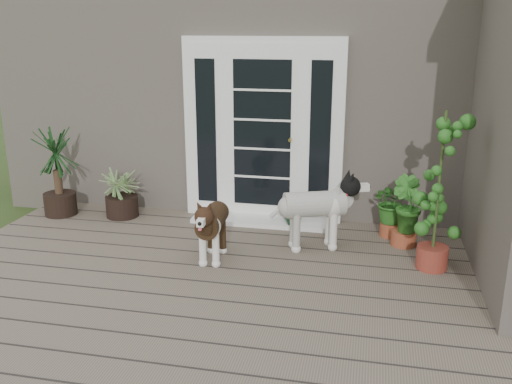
# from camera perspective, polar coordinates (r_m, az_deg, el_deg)

# --- Properties ---
(deck) EXTENTS (6.20, 4.60, 0.12)m
(deck) POSITION_cam_1_polar(r_m,az_deg,el_deg) (4.89, -2.20, -11.81)
(deck) COLOR #6B5B4C
(deck) RESTS_ON ground
(house_main) EXTENTS (7.40, 4.00, 3.10)m
(house_main) POSITION_cam_1_polar(r_m,az_deg,el_deg) (8.52, 4.82, 11.03)
(house_main) COLOR #665E54
(house_main) RESTS_ON ground
(door_unit) EXTENTS (1.90, 0.14, 2.15)m
(door_unit) POSITION_cam_1_polar(r_m,az_deg,el_deg) (6.59, 0.69, 6.28)
(door_unit) COLOR white
(door_unit) RESTS_ON deck
(door_step) EXTENTS (1.60, 0.40, 0.05)m
(door_step) POSITION_cam_1_polar(r_m,az_deg,el_deg) (6.68, 0.32, -2.93)
(door_step) COLOR white
(door_step) RESTS_ON deck
(brindle_dog) EXTENTS (0.36, 0.75, 0.61)m
(brindle_dog) POSITION_cam_1_polar(r_m,az_deg,el_deg) (5.58, -4.45, -3.98)
(brindle_dog) COLOR #3C2715
(brindle_dog) RESTS_ON deck
(white_dog) EXTENTS (0.93, 0.65, 0.71)m
(white_dog) POSITION_cam_1_polar(r_m,az_deg,el_deg) (5.86, 5.96, -2.47)
(white_dog) COLOR white
(white_dog) RESTS_ON deck
(spider_plant) EXTENTS (0.78, 0.78, 0.70)m
(spider_plant) POSITION_cam_1_polar(r_m,az_deg,el_deg) (6.99, -13.65, 0.30)
(spider_plant) COLOR #889A5F
(spider_plant) RESTS_ON deck
(yucca) EXTENTS (0.93, 0.93, 1.08)m
(yucca) POSITION_cam_1_polar(r_m,az_deg,el_deg) (7.24, -19.67, 1.90)
(yucca) COLOR black
(yucca) RESTS_ON deck
(herb_a) EXTENTS (0.57, 0.57, 0.57)m
(herb_a) POSITION_cam_1_polar(r_m,az_deg,el_deg) (6.36, 13.71, -2.00)
(herb_a) COLOR #164F18
(herb_a) RESTS_ON deck
(herb_b) EXTENTS (0.52, 0.52, 0.55)m
(herb_b) POSITION_cam_1_polar(r_m,az_deg,el_deg) (6.14, 14.98, -2.88)
(herb_b) COLOR #1A5B1A
(herb_b) RESTS_ON deck
(herb_c) EXTENTS (0.46, 0.46, 0.55)m
(herb_c) POSITION_cam_1_polar(r_m,az_deg,el_deg) (6.60, 22.64, -2.22)
(herb_c) COLOR #18571A
(herb_c) RESTS_ON deck
(sapling) EXTENTS (0.59, 0.59, 1.59)m
(sapling) POSITION_cam_1_polar(r_m,az_deg,el_deg) (5.47, 18.17, 0.22)
(sapling) COLOR #23641C
(sapling) RESTS_ON deck
(clog_left) EXTENTS (0.25, 0.37, 0.10)m
(clog_left) POSITION_cam_1_polar(r_m,az_deg,el_deg) (6.61, 3.57, -2.94)
(clog_left) COLOR #13311B
(clog_left) RESTS_ON deck
(clog_right) EXTENTS (0.17, 0.28, 0.08)m
(clog_right) POSITION_cam_1_polar(r_m,az_deg,el_deg) (6.60, 3.97, -3.10)
(clog_right) COLOR #163716
(clog_right) RESTS_ON deck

